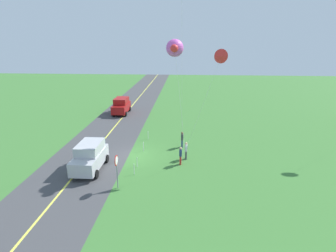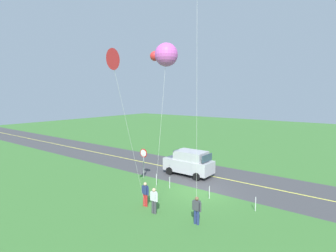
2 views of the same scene
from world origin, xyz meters
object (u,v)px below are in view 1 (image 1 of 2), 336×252
object	(u,v)px
car_parked_west_far	(121,106)
car_suv_foreground	(90,156)
kite_red_low	(175,48)
person_adult_near	(186,150)
stop_sign	(117,165)
person_adult_companion	(181,155)
person_child_watcher	(182,139)
kite_blue_mid	(221,57)

from	to	relation	value
car_parked_west_far	car_suv_foreground	bearing A→B (deg)	4.99
kite_red_low	person_adult_near	bearing A→B (deg)	86.80
car_suv_foreground	stop_sign	xyz separation A→B (m)	(2.81, 2.97, 0.65)
person_adult_companion	person_child_watcher	world-z (taller)	same
car_suv_foreground	person_child_watcher	size ratio (longest dim) A/B	2.75
car_suv_foreground	person_adult_companion	world-z (taller)	car_suv_foreground
kite_blue_mid	car_suv_foreground	bearing A→B (deg)	-79.56
stop_sign	person_adult_companion	xyz separation A→B (m)	(-4.17, 4.42, -0.94)
person_child_watcher	kite_blue_mid	distance (m)	9.27
car_parked_west_far	kite_red_low	size ratio (longest dim) A/B	0.43
car_suv_foreground	person_child_watcher	world-z (taller)	car_suv_foreground
car_parked_west_far	person_child_watcher	bearing A→B (deg)	36.17
kite_red_low	stop_sign	bearing A→B (deg)	-35.39
car_parked_west_far	kite_blue_mid	xyz separation A→B (m)	(15.65, 11.94, 7.84)
stop_sign	person_child_watcher	distance (m)	9.29
car_parked_west_far	kite_blue_mid	size ratio (longest dim) A/B	0.46
car_suv_foreground	kite_red_low	bearing A→B (deg)	110.62
car_suv_foreground	person_adult_companion	xyz separation A→B (m)	(-1.36, 7.40, -0.29)
person_adult_companion	kite_blue_mid	world-z (taller)	kite_blue_mid
person_adult_companion	person_adult_near	bearing A→B (deg)	144.69
car_parked_west_far	person_adult_near	xyz separation A→B (m)	(15.08, 9.40, -0.29)
stop_sign	person_child_watcher	world-z (taller)	stop_sign
car_suv_foreground	kite_blue_mid	distance (m)	13.17
person_adult_near	person_child_watcher	world-z (taller)	same
car_suv_foreground	kite_blue_mid	xyz separation A→B (m)	(-1.92, 10.41, 7.84)
person_child_watcher	person_adult_companion	bearing A→B (deg)	94.57
car_suv_foreground	person_adult_near	world-z (taller)	car_suv_foreground
car_parked_west_far	person_adult_near	distance (m)	17.77
stop_sign	person_child_watcher	size ratio (longest dim) A/B	1.60
kite_red_low	person_child_watcher	bearing A→B (deg)	166.05
stop_sign	kite_blue_mid	size ratio (longest dim) A/B	0.27
person_adult_companion	person_child_watcher	size ratio (longest dim) A/B	1.00
car_parked_west_far	kite_red_low	bearing A→B (deg)	28.98
car_parked_west_far	stop_sign	world-z (taller)	stop_sign
kite_blue_mid	person_child_watcher	bearing A→B (deg)	-138.63
car_parked_west_far	person_child_watcher	size ratio (longest dim) A/B	2.75
person_adult_near	kite_red_low	world-z (taller)	kite_red_low
car_parked_west_far	kite_blue_mid	distance (m)	21.19
car_suv_foreground	kite_blue_mid	world-z (taller)	kite_blue_mid
stop_sign	kite_red_low	distance (m)	10.21
car_parked_west_far	stop_sign	size ratio (longest dim) A/B	1.72
stop_sign	kite_red_low	world-z (taller)	kite_red_low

